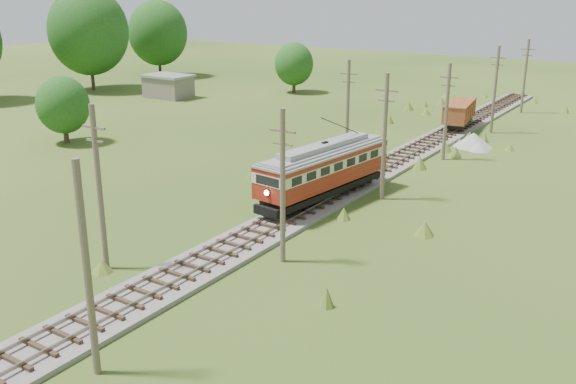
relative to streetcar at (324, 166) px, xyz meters
The scene contains 17 objects.
railbed_main 6.24m from the streetcar, 90.00° to the left, with size 3.60×96.00×0.57m.
streetcar is the anchor object (origin of this frame).
gondola 28.48m from the streetcar, 90.00° to the left, with size 3.42×7.48×2.39m.
gravel_pile 22.02m from the streetcar, 79.79° to the left, with size 3.75×3.97×1.36m.
utility_pole_r_1 23.52m from the streetcar, 82.40° to the right, with size 0.30×0.30×8.80m.
utility_pole_r_2 10.91m from the streetcar, 72.14° to the right, with size 1.60×0.30×8.60m.
utility_pole_r_3 4.68m from the streetcar, 40.74° to the left, with size 1.60×0.30×9.00m.
utility_pole_r_4 16.13m from the streetcar, 79.22° to the left, with size 1.60×0.30×8.40m.
utility_pole_r_5 29.02m from the streetcar, 83.26° to the left, with size 1.60×0.30×8.90m.
utility_pole_r_6 41.92m from the streetcar, 85.62° to the left, with size 1.60×0.30×8.70m.
utility_pole_l_a 16.90m from the streetcar, 104.50° to the right, with size 1.60×0.30×9.00m.
utility_pole_l_b 12.72m from the streetcar, 110.94° to the left, with size 1.60×0.30×8.60m.
tree_left_4 60.10m from the streetcar, 154.50° to the left, with size 11.34×11.34×14.61m.
tree_left_5 70.00m from the streetcar, 143.29° to the left, with size 9.66×9.66×12.44m.
tree_mid_a 48.65m from the streetcar, 125.16° to the left, with size 5.46×5.46×7.03m.
tree_mid_c 30.07m from the streetcar, behind, with size 5.04×5.04×6.49m.
shed 48.13m from the streetcar, 146.22° to the left, with size 6.40×4.40×3.10m.
Camera 1 is at (21.45, -9.28, 14.65)m, focal length 40.00 mm.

